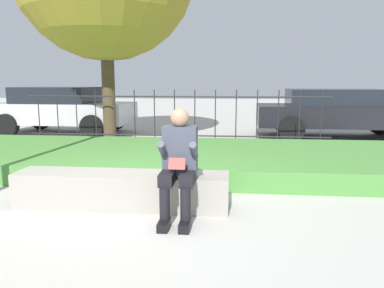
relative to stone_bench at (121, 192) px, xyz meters
name	(u,v)px	position (x,y,z in m)	size (l,w,h in m)	color
ground_plane	(122,206)	(0.00, 0.00, -0.19)	(60.00, 60.00, 0.00)	#B2AFA8
stone_bench	(121,192)	(0.00, 0.00, 0.00)	(2.60, 0.50, 0.43)	gray
person_seated_reader	(179,160)	(0.75, -0.28, 0.47)	(0.42, 0.73, 1.23)	black
grass_berm	(157,158)	(0.00, 2.23, -0.03)	(9.15, 3.05, 0.31)	#4C893D
iron_fence	(175,117)	(0.00, 4.35, 0.51)	(7.15, 0.03, 1.34)	#232326
car_parked_left	(62,109)	(-3.65, 6.30, 0.55)	(4.05, 2.07, 1.37)	#B7B7BC
car_parked_right	(338,111)	(4.21, 6.24, 0.53)	(4.45, 2.02, 1.32)	black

